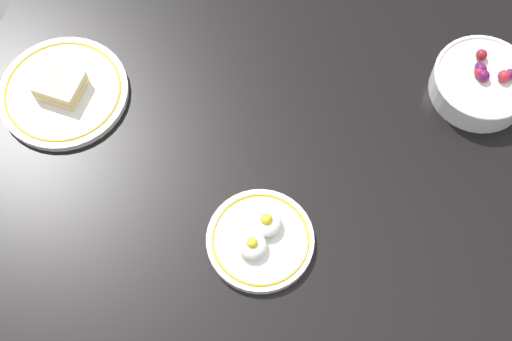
# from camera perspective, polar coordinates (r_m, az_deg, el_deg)

# --- Properties ---
(dining_table) EXTENTS (1.34, 1.07, 0.04)m
(dining_table) POSITION_cam_1_polar(r_m,az_deg,el_deg) (1.18, 0.00, -0.83)
(dining_table) COLOR black
(dining_table) RESTS_ON ground
(plate_sandwich) EXTENTS (0.23, 0.23, 0.04)m
(plate_sandwich) POSITION_cam_1_polar(r_m,az_deg,el_deg) (1.27, -15.43, 6.26)
(plate_sandwich) COLOR white
(plate_sandwich) RESTS_ON dining_table
(plate_eggs) EXTENTS (0.17, 0.17, 0.05)m
(plate_eggs) POSITION_cam_1_polar(r_m,az_deg,el_deg) (1.10, 0.34, -5.55)
(plate_eggs) COLOR white
(plate_eggs) RESTS_ON dining_table
(bowl_berries) EXTENTS (0.17, 0.17, 0.07)m
(bowl_berries) POSITION_cam_1_polar(r_m,az_deg,el_deg) (1.27, 17.85, 6.82)
(bowl_berries) COLOR white
(bowl_berries) RESTS_ON dining_table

